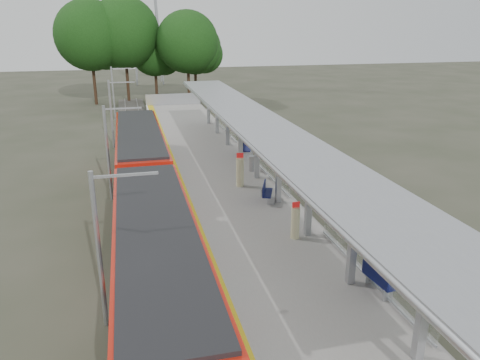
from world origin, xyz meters
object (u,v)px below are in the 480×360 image
(bench_near, at_px, (378,278))
(bench_mid, at_px, (266,192))
(bench_far, at_px, (246,147))
(info_pillar_far, at_px, (240,172))
(train, at_px, (147,195))
(info_pillar_near, at_px, (295,223))
(litter_bin, at_px, (252,163))

(bench_near, relative_size, bench_mid, 0.98)
(bench_far, distance_m, info_pillar_far, 6.34)
(train, bearing_deg, bench_near, -49.83)
(bench_mid, xyz_separation_m, info_pillar_far, (-0.74, 2.54, 0.32))
(train, bearing_deg, bench_mid, 5.39)
(info_pillar_near, xyz_separation_m, info_pillar_far, (-0.68, 6.95, 0.12))
(info_pillar_near, bearing_deg, litter_bin, 80.90)
(litter_bin, bearing_deg, bench_far, 81.86)
(bench_far, distance_m, litter_bin, 3.53)
(bench_far, bearing_deg, info_pillar_near, -76.76)
(train, relative_size, info_pillar_far, 14.53)
(train, relative_size, bench_near, 19.15)
(litter_bin, bearing_deg, bench_near, -87.92)
(train, height_order, info_pillar_near, train)
(info_pillar_far, relative_size, litter_bin, 2.03)
(bench_near, relative_size, bench_far, 0.87)
(bench_far, xyz_separation_m, info_pillar_far, (-1.91, -6.04, 0.25))
(bench_near, height_order, info_pillar_far, info_pillar_far)
(litter_bin, bearing_deg, info_pillar_near, -94.40)
(bench_mid, relative_size, litter_bin, 1.57)
(train, distance_m, bench_far, 11.59)
(bench_mid, bearing_deg, info_pillar_far, 127.67)
(bench_mid, distance_m, bench_far, 8.66)
(info_pillar_near, height_order, info_pillar_far, info_pillar_far)
(info_pillar_far, bearing_deg, train, -139.43)
(info_pillar_far, xyz_separation_m, litter_bin, (1.41, 2.55, -0.36))
(info_pillar_far, bearing_deg, bench_near, -70.77)
(info_pillar_near, bearing_deg, bench_mid, 84.54)
(train, xyz_separation_m, bench_mid, (5.93, 0.56, -0.54))
(bench_mid, height_order, info_pillar_far, info_pillar_far)
(bench_near, xyz_separation_m, info_pillar_near, (-1.24, 4.58, 0.20))
(litter_bin, bearing_deg, bench_mid, -97.53)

